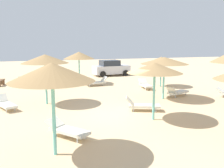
{
  "coord_description": "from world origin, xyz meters",
  "views": [
    {
      "loc": [
        -4.53,
        -11.05,
        3.74
      ],
      "look_at": [
        0.0,
        3.0,
        1.2
      ],
      "focal_mm": 39.54,
      "sensor_mm": 36.0,
      "label": 1
    }
  ],
  "objects_px": {
    "parasol_6": "(155,68)",
    "parked_car": "(111,68)",
    "parasol_1": "(52,72)",
    "parasol_3": "(161,60)",
    "parasol_4": "(45,59)",
    "bench_2": "(0,82)",
    "lounger_7": "(97,82)",
    "lounger_5": "(177,92)",
    "bench_0": "(21,79)",
    "lounger_6": "(142,105)",
    "parasol_5": "(164,61)",
    "lounger_4": "(6,104)",
    "parasol_7": "(79,55)",
    "lounger_3": "(145,85)",
    "lounger_1": "(67,129)",
    "bench_1": "(78,78)"
  },
  "relations": [
    {
      "from": "parasol_5",
      "to": "parasol_6",
      "type": "xyz_separation_m",
      "value": [
        -2.67,
        -3.79,
        -0.01
      ]
    },
    {
      "from": "parasol_5",
      "to": "parasol_6",
      "type": "bearing_deg",
      "value": -125.2
    },
    {
      "from": "bench_0",
      "to": "parasol_4",
      "type": "bearing_deg",
      "value": -78.2
    },
    {
      "from": "bench_1",
      "to": "bench_0",
      "type": "bearing_deg",
      "value": 173.1
    },
    {
      "from": "parasol_4",
      "to": "lounger_5",
      "type": "bearing_deg",
      "value": -4.19
    },
    {
      "from": "parasol_4",
      "to": "lounger_5",
      "type": "distance_m",
      "value": 9.03
    },
    {
      "from": "parasol_3",
      "to": "bench_1",
      "type": "bearing_deg",
      "value": 141.16
    },
    {
      "from": "lounger_4",
      "to": "parasol_1",
      "type": "bearing_deg",
      "value": -72.22
    },
    {
      "from": "parasol_3",
      "to": "parasol_7",
      "type": "height_order",
      "value": "parasol_7"
    },
    {
      "from": "parasol_5",
      "to": "parked_car",
      "type": "distance_m",
      "value": 12.09
    },
    {
      "from": "parasol_6",
      "to": "parked_car",
      "type": "xyz_separation_m",
      "value": [
        2.84,
        15.75,
        -1.69
      ]
    },
    {
      "from": "lounger_1",
      "to": "bench_2",
      "type": "xyz_separation_m",
      "value": [
        -3.89,
        13.46,
        0.04
      ]
    },
    {
      "from": "parasol_4",
      "to": "bench_2",
      "type": "xyz_separation_m",
      "value": [
        -3.45,
        7.75,
        -2.38
      ]
    },
    {
      "from": "lounger_7",
      "to": "lounger_5",
      "type": "bearing_deg",
      "value": -53.74
    },
    {
      "from": "parasol_6",
      "to": "bench_2",
      "type": "relative_size",
      "value": 1.79
    },
    {
      "from": "lounger_5",
      "to": "parasol_6",
      "type": "bearing_deg",
      "value": -133.63
    },
    {
      "from": "bench_1",
      "to": "bench_2",
      "type": "xyz_separation_m",
      "value": [
        -6.77,
        -0.36,
        0.0
      ]
    },
    {
      "from": "parasol_1",
      "to": "parasol_3",
      "type": "bearing_deg",
      "value": 46.98
    },
    {
      "from": "lounger_5",
      "to": "lounger_7",
      "type": "bearing_deg",
      "value": 126.26
    },
    {
      "from": "parked_car",
      "to": "lounger_7",
      "type": "bearing_deg",
      "value": -117.98
    },
    {
      "from": "parasol_3",
      "to": "parasol_4",
      "type": "bearing_deg",
      "value": -161.6
    },
    {
      "from": "parasol_3",
      "to": "parked_car",
      "type": "relative_size",
      "value": 0.6
    },
    {
      "from": "parasol_4",
      "to": "parasol_6",
      "type": "height_order",
      "value": "parasol_4"
    },
    {
      "from": "lounger_1",
      "to": "bench_2",
      "type": "height_order",
      "value": "lounger_1"
    },
    {
      "from": "lounger_1",
      "to": "lounger_3",
      "type": "relative_size",
      "value": 0.97
    },
    {
      "from": "lounger_1",
      "to": "lounger_3",
      "type": "bearing_deg",
      "value": 48.62
    },
    {
      "from": "parasol_1",
      "to": "bench_2",
      "type": "height_order",
      "value": "parasol_1"
    },
    {
      "from": "lounger_7",
      "to": "lounger_6",
      "type": "bearing_deg",
      "value": -87.22
    },
    {
      "from": "parasol_3",
      "to": "bench_0",
      "type": "bearing_deg",
      "value": 153.73
    },
    {
      "from": "parasol_6",
      "to": "lounger_4",
      "type": "xyz_separation_m",
      "value": [
        -7.0,
        4.25,
        -2.2
      ]
    },
    {
      "from": "lounger_5",
      "to": "bench_1",
      "type": "distance_m",
      "value": 10.26
    },
    {
      "from": "parasol_4",
      "to": "parked_car",
      "type": "height_order",
      "value": "parasol_4"
    },
    {
      "from": "lounger_3",
      "to": "parked_car",
      "type": "height_order",
      "value": "parked_car"
    },
    {
      "from": "lounger_4",
      "to": "lounger_5",
      "type": "relative_size",
      "value": 1.01
    },
    {
      "from": "lounger_3",
      "to": "bench_0",
      "type": "relative_size",
      "value": 1.28
    },
    {
      "from": "parasol_1",
      "to": "lounger_3",
      "type": "bearing_deg",
      "value": 50.96
    },
    {
      "from": "parasol_7",
      "to": "parasol_6",
      "type": "bearing_deg",
      "value": -82.42
    },
    {
      "from": "parasol_7",
      "to": "bench_0",
      "type": "xyz_separation_m",
      "value": [
        -5.05,
        2.13,
        -2.19
      ]
    },
    {
      "from": "parasol_4",
      "to": "lounger_7",
      "type": "relative_size",
      "value": 1.56
    },
    {
      "from": "lounger_3",
      "to": "lounger_4",
      "type": "distance_m",
      "value": 10.64
    },
    {
      "from": "lounger_6",
      "to": "bench_0",
      "type": "bearing_deg",
      "value": 119.31
    },
    {
      "from": "parasol_4",
      "to": "bench_0",
      "type": "distance_m",
      "value": 9.24
    },
    {
      "from": "parasol_6",
      "to": "bench_2",
      "type": "distance_m",
      "value": 15.12
    },
    {
      "from": "lounger_5",
      "to": "bench_2",
      "type": "relative_size",
      "value": 1.27
    },
    {
      "from": "bench_0",
      "to": "parked_car",
      "type": "xyz_separation_m",
      "value": [
        9.4,
        2.24,
        0.48
      ]
    },
    {
      "from": "parasol_3",
      "to": "lounger_5",
      "type": "relative_size",
      "value": 1.27
    },
    {
      "from": "lounger_6",
      "to": "bench_2",
      "type": "xyz_separation_m",
      "value": [
        -8.31,
        10.93,
        0.02
      ]
    },
    {
      "from": "parasol_6",
      "to": "lounger_5",
      "type": "bearing_deg",
      "value": 46.37
    },
    {
      "from": "parasol_3",
      "to": "parasol_5",
      "type": "bearing_deg",
      "value": -116.64
    },
    {
      "from": "lounger_6",
      "to": "parked_car",
      "type": "distance_m",
      "value": 14.43
    }
  ]
}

